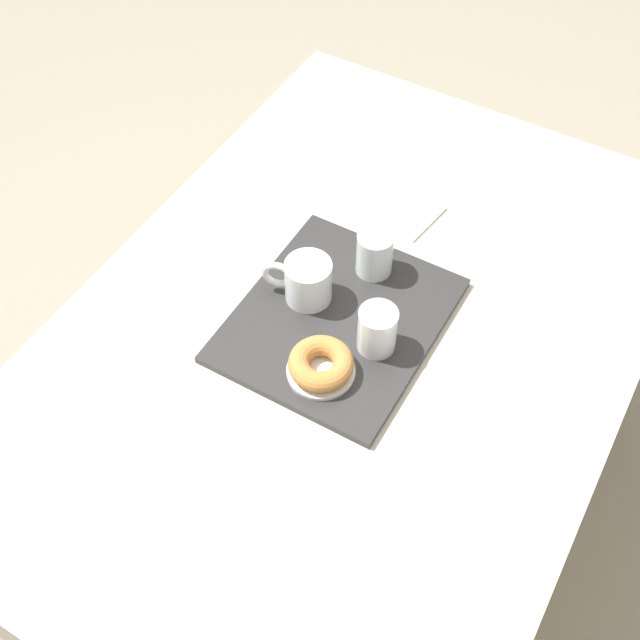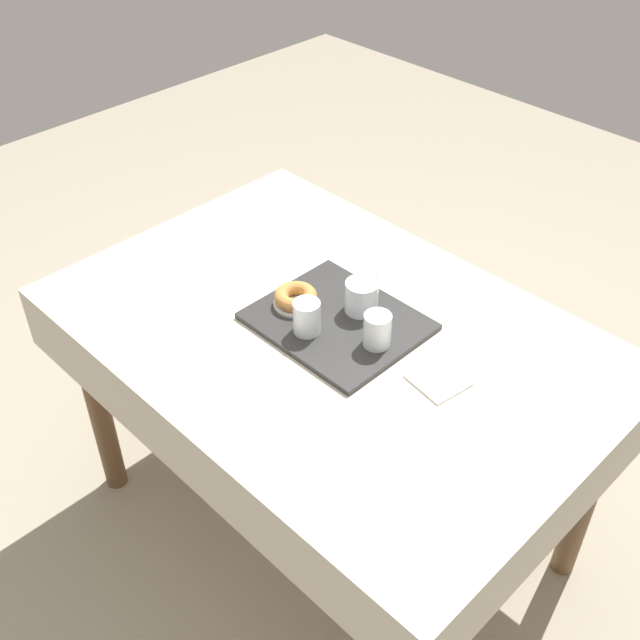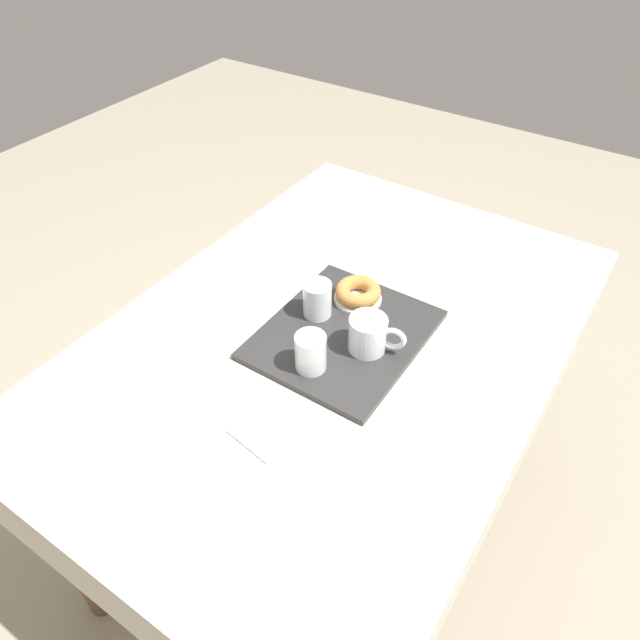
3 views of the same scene
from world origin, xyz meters
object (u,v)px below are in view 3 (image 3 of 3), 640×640
at_px(serving_tray, 344,334).
at_px(water_glass_far, 311,354).
at_px(water_glass_near, 317,301).
at_px(paper_napkin, 268,429).
at_px(tea_mug_left, 369,335).
at_px(sugar_donut_left, 358,292).
at_px(donut_plate_left, 358,298).
at_px(dining_table, 334,362).

height_order(serving_tray, water_glass_far, water_glass_far).
distance_m(water_glass_near, paper_napkin, 0.33).
xyz_separation_m(tea_mug_left, water_glass_far, (0.11, -0.07, -0.00)).
xyz_separation_m(tea_mug_left, sugar_donut_left, (-0.13, -0.10, -0.01)).
bearing_deg(donut_plate_left, serving_tray, 15.93).
bearing_deg(donut_plate_left, dining_table, 3.72).
bearing_deg(water_glass_far, sugar_donut_left, -172.82).
height_order(donut_plate_left, sugar_donut_left, sugar_donut_left).
distance_m(dining_table, tea_mug_left, 0.18).
bearing_deg(dining_table, donut_plate_left, -176.28).
relative_size(dining_table, donut_plate_left, 11.98).
distance_m(water_glass_far, donut_plate_left, 0.24).
bearing_deg(tea_mug_left, dining_table, -98.82).
bearing_deg(donut_plate_left, sugar_donut_left, 90.00).
relative_size(water_glass_far, donut_plate_left, 0.75).
xyz_separation_m(tea_mug_left, water_glass_near, (-0.03, -0.15, -0.00)).
bearing_deg(serving_tray, donut_plate_left, -164.07).
distance_m(tea_mug_left, water_glass_far, 0.13).
relative_size(water_glass_near, water_glass_far, 1.00).
bearing_deg(sugar_donut_left, water_glass_far, 7.18).
height_order(serving_tray, paper_napkin, serving_tray).
distance_m(tea_mug_left, sugar_donut_left, 0.16).
bearing_deg(paper_napkin, dining_table, -172.32).
height_order(water_glass_far, paper_napkin, water_glass_far).
bearing_deg(water_glass_near, paper_napkin, 17.37).
xyz_separation_m(serving_tray, water_glass_near, (-0.02, -0.08, 0.04)).
relative_size(serving_tray, sugar_donut_left, 3.61).
height_order(tea_mug_left, paper_napkin, tea_mug_left).
bearing_deg(paper_napkin, tea_mug_left, 169.26).
distance_m(serving_tray, paper_napkin, 0.30).
xyz_separation_m(tea_mug_left, paper_napkin, (0.28, -0.05, -0.05)).
height_order(dining_table, water_glass_far, water_glass_far).
relative_size(dining_table, sugar_donut_left, 12.66).
relative_size(tea_mug_left, paper_napkin, 1.07).
height_order(water_glass_near, sugar_donut_left, water_glass_near).
distance_m(donut_plate_left, paper_napkin, 0.41).
bearing_deg(paper_napkin, donut_plate_left, -173.40).
bearing_deg(paper_napkin, water_glass_far, -174.22).
bearing_deg(serving_tray, tea_mug_left, 76.90).
relative_size(tea_mug_left, sugar_donut_left, 1.15).
relative_size(water_glass_far, paper_napkin, 0.74).
bearing_deg(water_glass_far, paper_napkin, 5.78).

